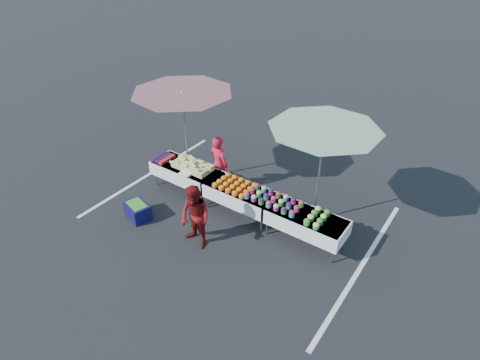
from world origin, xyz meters
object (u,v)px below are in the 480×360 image
Objects in this scene: table_right at (306,221)px; umbrella_right at (324,137)px; storage_bin at (138,210)px; vendor at (219,164)px; umbrella_left at (183,100)px; table_center at (240,194)px; table_left at (185,171)px; customer at (195,217)px.

umbrella_right reaches higher than table_right.
table_right is 4.11m from storage_bin.
umbrella_left reaches higher than vendor.
umbrella_right reaches higher than table_center.
storage_bin is (-0.17, -1.60, -0.37)m from table_left.
customer is at bearing 123.54° from vendor.
table_right reaches higher than storage_bin.
customer is (-1.94, -1.50, 0.20)m from table_right.
customer reaches higher than storage_bin.
table_left and table_center have the same top height.
vendor is at bearing 37.10° from table_left.
storage_bin is (-3.77, -1.60, -0.37)m from table_right.
umbrella_left is 1.01× the size of umbrella_right.
table_left is 1.65m from storage_bin.
umbrella_left reaches higher than customer.
umbrella_right reaches higher than vendor.
umbrella_left is at bearing 120.58° from table_left.
table_left and table_right have the same top height.
storage_bin is at bearing -95.99° from table_left.
umbrella_left is at bearing 143.92° from customer.
umbrella_left reaches higher than storage_bin.
umbrella_left reaches higher than umbrella_right.
table_center is 2.52m from umbrella_right.
table_left is at bearing 99.18° from storage_bin.
table_left is 2.24m from customer.
umbrella_right is at bearing -165.57° from vendor.
umbrella_right is 4.82m from storage_bin.
customer is at bearing 18.30° from storage_bin.
customer is 3.29m from umbrella_right.
vendor is at bearing -174.75° from umbrella_right.
table_center is 0.58× the size of umbrella_left.
vendor is (-1.07, 0.55, 0.22)m from table_center.
table_right is at bearing -5.95° from umbrella_left.
vendor is at bearing 123.41° from customer.
customer is (1.66, -1.50, 0.20)m from table_left.
table_left is at bearing -166.94° from umbrella_right.
umbrella_left is (-1.89, 1.90, 1.63)m from customer.
table_center is 0.58× the size of umbrella_right.
umbrella_right is (1.79, 2.30, 1.53)m from customer.
vendor is at bearing 8.85° from umbrella_left.
customer is 0.49× the size of umbrella_right.
umbrella_left is at bearing 168.89° from table_center.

